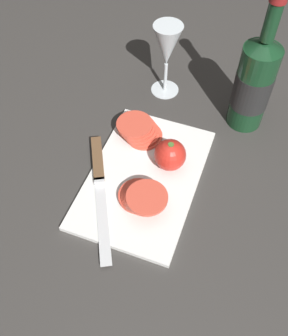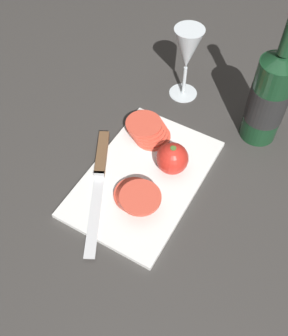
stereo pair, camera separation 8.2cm
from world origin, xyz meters
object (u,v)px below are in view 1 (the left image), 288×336
tomato_slice_stack_near (143,197)px  tomato_slice_stack_far (140,130)px  wine_bottle (254,84)px  wine_glass (167,48)px  knife (99,170)px  whole_tomato (170,155)px

tomato_slice_stack_near → tomato_slice_stack_far: size_ratio=1.00×
wine_bottle → tomato_slice_stack_near: wine_bottle is taller
wine_bottle → wine_glass: 0.22m
wine_glass → knife: (0.31, -0.05, -0.11)m
whole_tomato → tomato_slice_stack_far: 0.11m
knife → wine_bottle: bearing=108.2°
knife → tomato_slice_stack_near: (0.04, 0.12, 0.01)m
whole_tomato → knife: 0.16m
knife → wine_glass: bearing=143.2°
whole_tomato → knife: bearing=-62.3°
whole_tomato → tomato_slice_stack_far: size_ratio=0.65×
wine_bottle → tomato_slice_stack_near: 0.35m
whole_tomato → tomato_slice_stack_near: whole_tomato is taller
wine_glass → tomato_slice_stack_far: 0.21m
wine_glass → tomato_slice_stack_near: bearing=11.0°
whole_tomato → tomato_slice_stack_far: whole_tomato is taller
tomato_slice_stack_far → wine_glass: bearing=179.1°
wine_bottle → knife: (0.27, -0.26, -0.10)m
whole_tomato → tomato_slice_stack_near: bearing=-11.0°
wine_bottle → whole_tomato: bearing=-31.9°
tomato_slice_stack_near → tomato_slice_stack_far: tomato_slice_stack_near is taller
wine_glass → knife: bearing=-8.9°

